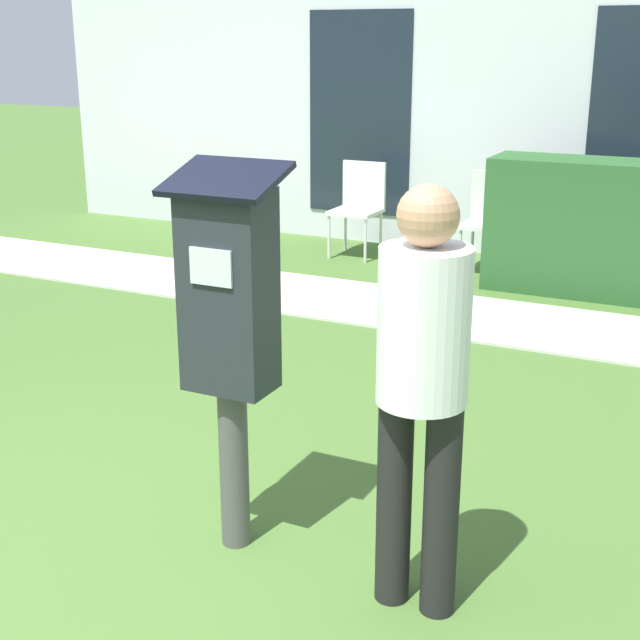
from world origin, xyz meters
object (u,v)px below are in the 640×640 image
(outdoor_chair_left, at_px, (359,201))
(outdoor_chair_middle, at_px, (491,214))
(parking_meter, at_px, (229,311))
(person_standing, at_px, (422,372))

(outdoor_chair_left, relative_size, outdoor_chair_middle, 1.00)
(parking_meter, height_order, outdoor_chair_left, parking_meter)
(parking_meter, relative_size, outdoor_chair_middle, 1.77)
(outdoor_chair_left, bearing_deg, parking_meter, -95.25)
(person_standing, distance_m, outdoor_chair_middle, 5.16)
(parking_meter, relative_size, outdoor_chair_left, 1.77)
(outdoor_chair_left, bearing_deg, person_standing, -87.56)
(person_standing, xyz_separation_m, outdoor_chair_left, (-2.47, 5.11, -0.40))
(person_standing, bearing_deg, outdoor_chair_middle, 140.62)
(outdoor_chair_left, bearing_deg, outdoor_chair_middle, -27.24)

